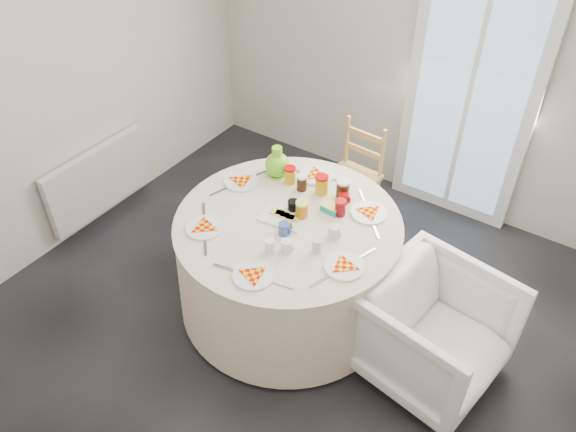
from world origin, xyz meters
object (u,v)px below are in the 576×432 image
Objects in this scene: wooden_chair at (352,173)px; table at (288,264)px; radiator at (100,180)px; green_pitcher at (277,162)px; armchair at (435,329)px.

table is at bearing -80.09° from wooden_chair.
radiator is 0.66× the size of table.
green_pitcher is (-0.35, 0.38, 0.49)m from table.
table is 1.75× the size of wooden_chair.
radiator is 2.87m from armchair.
table is 1.07m from wooden_chair.
green_pitcher reaches higher than radiator.
table reaches higher than radiator.
table is 6.69× the size of green_pitcher.
armchair is 1.52m from green_pitcher.
wooden_chair is at bearing 33.14° from radiator.
armchair is (1.16, -1.04, -0.08)m from wooden_chair.
table is at bearing 100.39° from armchair.
wooden_chair is (1.71, 1.12, 0.09)m from radiator.
armchair is at bearing 1.00° from table.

